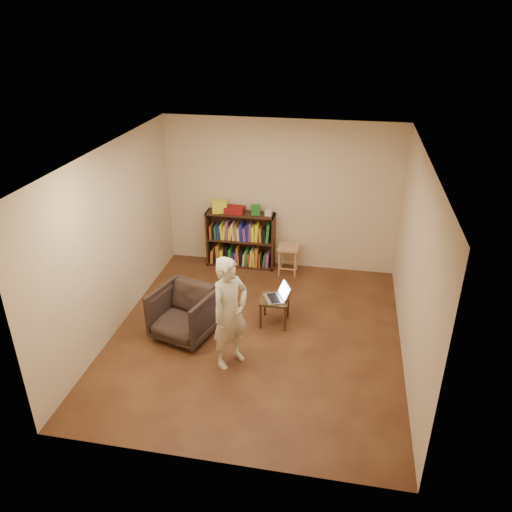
% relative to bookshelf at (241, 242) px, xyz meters
% --- Properties ---
extents(floor, '(4.50, 4.50, 0.00)m').
position_rel_bookshelf_xyz_m(floor, '(0.67, -2.09, -0.44)').
color(floor, '#3E1E14').
rests_on(floor, ground).
extents(ceiling, '(4.50, 4.50, 0.00)m').
position_rel_bookshelf_xyz_m(ceiling, '(0.67, -2.09, 2.16)').
color(ceiling, white).
rests_on(ceiling, wall_back).
extents(wall_back, '(4.00, 0.00, 4.00)m').
position_rel_bookshelf_xyz_m(wall_back, '(0.67, 0.16, 0.86)').
color(wall_back, beige).
rests_on(wall_back, floor).
extents(wall_left, '(0.00, 4.50, 4.50)m').
position_rel_bookshelf_xyz_m(wall_left, '(-1.33, -2.09, 0.86)').
color(wall_left, beige).
rests_on(wall_left, floor).
extents(wall_right, '(0.00, 4.50, 4.50)m').
position_rel_bookshelf_xyz_m(wall_right, '(2.67, -2.09, 0.86)').
color(wall_right, beige).
rests_on(wall_right, floor).
extents(bookshelf, '(1.20, 0.30, 1.00)m').
position_rel_bookshelf_xyz_m(bookshelf, '(0.00, 0.00, 0.00)').
color(bookshelf, black).
rests_on(bookshelf, floor).
extents(box_yellow, '(0.28, 0.23, 0.20)m').
position_rel_bookshelf_xyz_m(box_yellow, '(-0.36, -0.02, 0.66)').
color(box_yellow, yellow).
rests_on(box_yellow, bookshelf).
extents(red_cloth, '(0.33, 0.25, 0.11)m').
position_rel_bookshelf_xyz_m(red_cloth, '(-0.10, -0.01, 0.61)').
color(red_cloth, maroon).
rests_on(red_cloth, bookshelf).
extents(box_green, '(0.18, 0.18, 0.15)m').
position_rel_bookshelf_xyz_m(box_green, '(0.27, -0.01, 0.64)').
color(box_green, '#1E7323').
rests_on(box_green, bookshelf).
extents(box_white, '(0.11, 0.11, 0.09)m').
position_rel_bookshelf_xyz_m(box_white, '(0.49, -0.02, 0.60)').
color(box_white, silver).
rests_on(box_white, bookshelf).
extents(stool, '(0.35, 0.35, 0.51)m').
position_rel_bookshelf_xyz_m(stool, '(0.87, -0.16, -0.03)').
color(stool, '#B07B55').
rests_on(stool, floor).
extents(armchair, '(0.96, 0.97, 0.72)m').
position_rel_bookshelf_xyz_m(armchair, '(-0.32, -2.27, -0.08)').
color(armchair, '#322621').
rests_on(armchair, floor).
extents(side_table, '(0.41, 0.41, 0.42)m').
position_rel_bookshelf_xyz_m(side_table, '(0.88, -1.73, -0.09)').
color(side_table, black).
rests_on(side_table, floor).
extents(laptop, '(0.44, 0.44, 0.23)m').
position_rel_bookshelf_xyz_m(laptop, '(0.92, -1.73, 0.03)').
color(laptop, '#B6B5BA').
rests_on(laptop, side_table).
extents(person, '(0.61, 0.66, 1.51)m').
position_rel_bookshelf_xyz_m(person, '(0.46, -2.74, 0.32)').
color(person, beige).
rests_on(person, floor).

